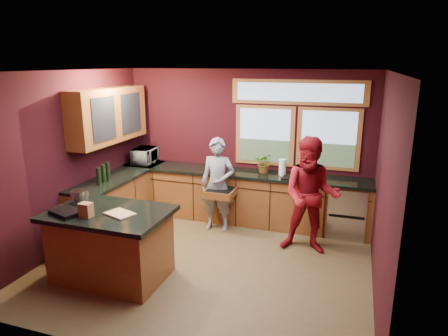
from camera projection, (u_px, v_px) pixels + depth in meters
The scene contains 14 objects.
floor at pixel (207, 263), 5.76m from camera, with size 4.50×4.50×0.00m, color brown.
room_shell at pixel (176, 134), 5.78m from camera, with size 4.52×4.02×2.71m.
back_counter at pixel (251, 198), 7.14m from camera, with size 4.50×0.64×0.93m.
left_counter at pixel (121, 200), 7.02m from camera, with size 0.64×2.30×0.93m.
island at pixel (111, 244), 5.28m from camera, with size 1.55×1.05×0.95m.
person_grey at pixel (218, 185), 6.76m from camera, with size 0.58×0.38×1.60m, color slate.
person_red at pixel (311, 196), 5.92m from camera, with size 0.86×0.67×1.78m, color maroon.
microwave at pixel (145, 156), 7.63m from camera, with size 0.53×0.36×0.29m, color #999999.
potted_plant at pixel (265, 163), 6.95m from camera, with size 0.32×0.28×0.36m, color #999999.
paper_towel at pixel (282, 167), 6.82m from camera, with size 0.12×0.12×0.28m, color white.
cutting_board at pixel (120, 214), 5.05m from camera, with size 0.35×0.25×0.02m, color tan.
stock_pot at pixel (80, 197), 5.44m from camera, with size 0.24×0.24×0.18m, color silver.
paper_bag at pixel (86, 210), 4.95m from camera, with size 0.15×0.12×0.18m, color brown.
black_tray at pixel (67, 212), 5.06m from camera, with size 0.40×0.28×0.05m, color black.
Camera 1 is at (1.89, -4.87, 2.81)m, focal length 32.00 mm.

